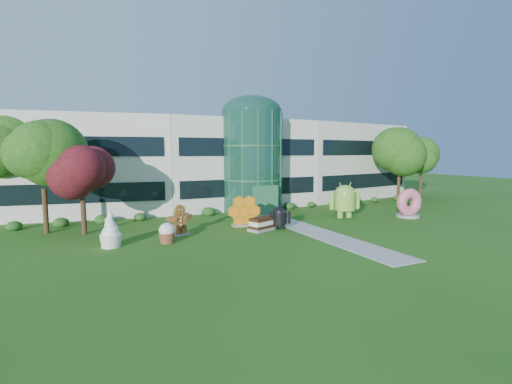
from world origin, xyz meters
name	(u,v)px	position (x,y,z in m)	size (l,w,h in m)	color
ground	(322,234)	(0.00, 0.00, 0.00)	(140.00, 140.00, 0.00)	#215114
building	(230,163)	(0.00, 18.00, 4.65)	(46.00, 15.00, 9.30)	beige
atrium	(252,162)	(0.00, 12.00, 4.90)	(6.00, 6.00, 9.80)	#194738
walkway	(306,229)	(0.00, 2.00, 0.02)	(2.40, 20.00, 0.04)	#9E9E93
tree_red	(83,193)	(-15.50, 7.50, 3.00)	(4.00, 4.00, 6.00)	#3F0C14
trees_backdrop	(248,169)	(0.00, 13.00, 4.20)	(52.00, 8.00, 8.40)	#154511
android_green	(345,198)	(5.91, 4.76, 1.75)	(3.09, 2.06, 3.50)	#7CB93B
android_black	(280,216)	(-1.88, 2.86, 1.03)	(1.81, 1.22, 2.06)	black
donut	(408,203)	(11.25, 2.42, 1.33)	(2.56, 1.23, 2.66)	#D7526E
gingerbread	(180,220)	(-9.31, 4.17, 1.11)	(2.40, 0.92, 2.21)	brown
ice_cream_sandwich	(262,224)	(-3.25, 3.08, 0.50)	(2.24, 1.12, 1.00)	black
honeycomb	(244,212)	(-3.87, 5.15, 1.10)	(2.81, 1.00, 2.21)	orange
froyo	(110,228)	(-14.05, 2.72, 1.22)	(1.43, 1.43, 2.45)	white
cupcake	(167,233)	(-10.65, 2.27, 0.67)	(1.12, 1.12, 1.35)	white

